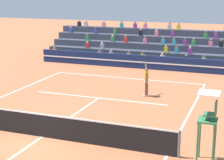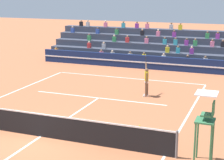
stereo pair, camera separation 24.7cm
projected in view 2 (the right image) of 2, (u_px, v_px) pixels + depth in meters
name	position (u px, v px, depth m)	size (l,w,h in m)	color
ground_plane	(41.00, 137.00, 16.27)	(120.00, 120.00, 0.00)	#AD603D
court_lines	(41.00, 136.00, 16.27)	(11.10, 23.90, 0.01)	white
tennis_net	(40.00, 125.00, 16.15)	(12.00, 0.10, 1.10)	slate
sponsor_banner_wall	(143.00, 62.00, 30.24)	(18.00, 0.26, 1.10)	navy
bleacher_stand	(155.00, 49.00, 33.57)	(18.93, 4.75, 3.38)	#383D4C
umpire_chair	(206.00, 118.00, 13.43)	(0.76, 0.84, 2.67)	#337047
tennis_player	(146.00, 80.00, 22.27)	(0.50, 1.15, 2.40)	brown
tennis_ball	(140.00, 125.00, 17.50)	(0.07, 0.07, 0.07)	#C6DB33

